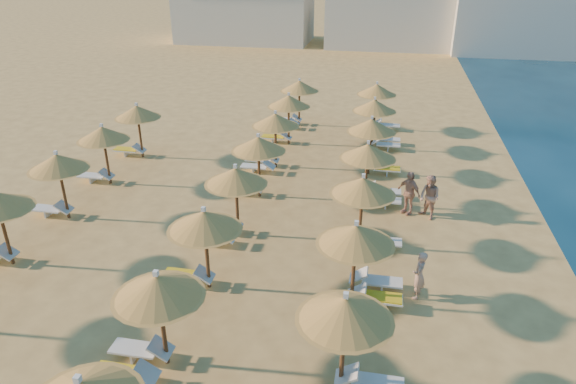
% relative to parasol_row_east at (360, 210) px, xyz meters
% --- Properties ---
extents(ground, '(220.00, 220.00, 0.00)m').
position_rel_parasol_row_east_xyz_m(ground, '(-2.71, -0.88, -2.40)').
color(ground, '#E5B864').
rests_on(ground, ground).
extents(hotel_blocks, '(46.00, 10.17, 8.10)m').
position_rel_parasol_row_east_xyz_m(hotel_blocks, '(0.84, 44.85, 1.30)').
color(hotel_blocks, beige).
rests_on(hotel_blocks, ground).
extents(parasol_row_east, '(2.34, 33.31, 2.91)m').
position_rel_parasol_row_east_xyz_m(parasol_row_east, '(0.00, 0.00, 0.00)').
color(parasol_row_east, brown).
rests_on(parasol_row_east, ground).
extents(parasol_row_west, '(2.34, 33.31, 2.91)m').
position_rel_parasol_row_east_xyz_m(parasol_row_west, '(-4.61, 0.00, 0.00)').
color(parasol_row_west, brown).
rests_on(parasol_row_west, ground).
extents(parasol_row_inland, '(2.34, 19.55, 2.91)m').
position_rel_parasol_row_east_xyz_m(parasol_row_inland, '(-11.80, 0.00, -0.00)').
color(parasol_row_inland, brown).
rests_on(parasol_row_inland, ground).
extents(loungers, '(14.89, 31.54, 0.66)m').
position_rel_parasol_row_east_xyz_m(loungers, '(-4.10, -0.10, -2.06)').
color(loungers, white).
rests_on(loungers, ground).
extents(beachgoer_c, '(1.13, 1.05, 1.86)m').
position_rel_parasol_row_east_xyz_m(beachgoer_c, '(1.78, 4.75, -1.47)').
color(beachgoer_c, tan).
rests_on(beachgoer_c, ground).
extents(beachgoer_b, '(1.12, 1.13, 1.85)m').
position_rel_parasol_row_east_xyz_m(beachgoer_b, '(2.59, 4.48, -1.48)').
color(beachgoer_b, tan).
rests_on(beachgoer_b, ground).
extents(beachgoer_a, '(0.51, 0.66, 1.62)m').
position_rel_parasol_row_east_xyz_m(beachgoer_a, '(1.99, -0.99, -1.59)').
color(beachgoer_a, tan).
rests_on(beachgoer_a, ground).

